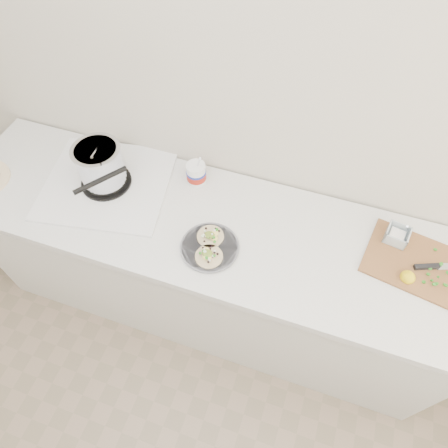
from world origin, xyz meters
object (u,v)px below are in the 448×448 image
(stove, at_px, (103,171))
(cutboard, at_px, (419,260))
(taco_plate, at_px, (210,246))
(tub, at_px, (197,172))

(stove, distance_m, cutboard, 1.43)
(taco_plate, xyz_separation_m, tub, (-0.19, 0.34, 0.05))
(stove, bearing_deg, taco_plate, -27.14)
(stove, height_order, cutboard, stove)
(stove, xyz_separation_m, cutboard, (1.43, 0.03, -0.07))
(taco_plate, bearing_deg, stove, 162.97)
(tub, relative_size, cutboard, 0.45)
(tub, height_order, cutboard, tub)
(stove, xyz_separation_m, tub, (0.40, 0.16, -0.03))
(taco_plate, height_order, cutboard, cutboard)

